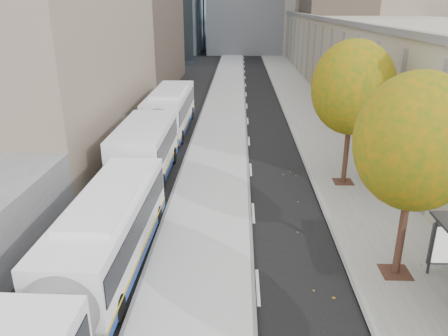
{
  "coord_description": "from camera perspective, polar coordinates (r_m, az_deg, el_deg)",
  "views": [
    {
      "loc": [
        -2.41,
        -1.33,
        9.64
      ],
      "look_at": [
        -3.08,
        17.59,
        2.5
      ],
      "focal_mm": 35.0,
      "sensor_mm": 36.0,
      "label": 1
    }
  ],
  "objects": [
    {
      "name": "bus_far",
      "position": [
        31.3,
        -8.17,
        5.82
      ],
      "size": [
        2.88,
        19.03,
        3.17
      ],
      "rotation": [
        0.0,
        0.0,
        0.0
      ],
      "color": "white",
      "rests_on": "ground"
    },
    {
      "name": "tree_c",
      "position": [
        16.14,
        23.82,
        3.1
      ],
      "size": [
        4.2,
        4.2,
        7.28
      ],
      "color": "#332217",
      "rests_on": "sidewalk"
    },
    {
      "name": "bus_near",
      "position": [
        14.4,
        -19.08,
        -14.88
      ],
      "size": [
        2.72,
        16.92,
        2.82
      ],
      "rotation": [
        0.0,
        0.0,
        -0.01
      ],
      "color": "white",
      "rests_on": "ground"
    },
    {
      "name": "distant_car",
      "position": [
        42.77,
        -5.61,
        8.46
      ],
      "size": [
        2.36,
        4.22,
        1.36
      ],
      "primitive_type": "imported",
      "rotation": [
        0.0,
        0.0,
        -0.2
      ],
      "color": "white",
      "rests_on": "ground"
    },
    {
      "name": "bus_platform",
      "position": [
        37.59,
        -0.28,
        5.92
      ],
      "size": [
        4.25,
        150.0,
        0.15
      ],
      "primitive_type": "cube",
      "color": "silver",
      "rests_on": "ground"
    },
    {
      "name": "sidewalk",
      "position": [
        38.14,
        11.88,
        5.63
      ],
      "size": [
        4.75,
        150.0,
        0.08
      ],
      "primitive_type": "cube",
      "color": "gray",
      "rests_on": "ground"
    },
    {
      "name": "tree_d",
      "position": [
        24.44,
        16.48,
        10.01
      ],
      "size": [
        4.4,
        4.4,
        7.6
      ],
      "color": "#332217",
      "rests_on": "sidewalk"
    },
    {
      "name": "building_tan",
      "position": [
        67.97,
        17.92,
        14.95
      ],
      "size": [
        18.0,
        92.0,
        8.0
      ],
      "primitive_type": "cube",
      "color": "gray",
      "rests_on": "ground"
    }
  ]
}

